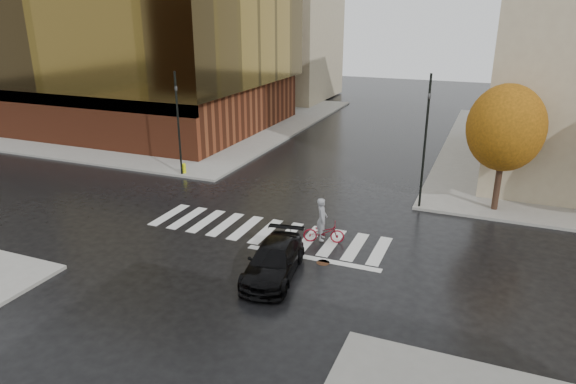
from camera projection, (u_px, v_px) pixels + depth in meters
name	position (u px, v px, depth m)	size (l,w,h in m)	color
ground	(262.00, 235.00, 24.09)	(120.00, 120.00, 0.00)	black
sidewalk_nw	(158.00, 117.00, 49.87)	(30.00, 30.00, 0.15)	gray
crosswalk	(266.00, 231.00, 24.52)	(12.00, 3.00, 0.01)	silver
office_glass	(120.00, 30.00, 44.84)	(27.00, 19.00, 16.00)	maroon
building_nw_far	(271.00, 8.00, 58.62)	(14.00, 12.00, 20.00)	tan
tree_ne_a	(506.00, 128.00, 25.45)	(3.80, 3.80, 6.50)	#311C15
sedan	(274.00, 261.00, 20.25)	(1.84, 4.52, 1.31)	black
cyclist	(323.00, 227.00, 23.17)	(1.96, 1.13, 2.11)	maroon
traffic_light_nw	(178.00, 119.00, 31.39)	(0.16, 0.14, 6.39)	black
traffic_light_ne	(426.00, 134.00, 25.95)	(0.15, 0.18, 6.93)	black
fire_hydrant	(184.00, 168.00, 32.61)	(0.24, 0.24, 0.67)	#E1E60D
manhole	(323.00, 263.00, 21.50)	(0.55, 0.55, 0.01)	#50301C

